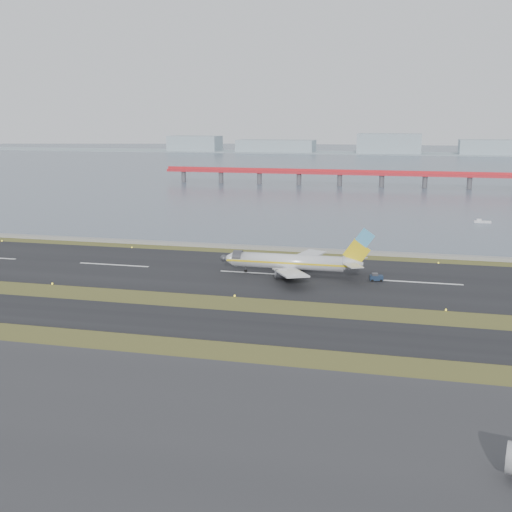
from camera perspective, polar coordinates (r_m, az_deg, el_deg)
name	(u,v)px	position (r m, az deg, el deg)	size (l,w,h in m)	color
ground	(225,306)	(135.30, -2.76, -4.49)	(1000.00, 1000.00, 0.00)	#384819
apron_strip	(105,425)	(87.49, -13.30, -14.41)	(1000.00, 50.00, 0.10)	#2D2D2F
taxiway_strip	(208,323)	(124.35, -4.33, -6.00)	(1000.00, 18.00, 0.10)	black
runway_strip	(258,273)	(163.27, 0.21, -1.55)	(1000.00, 45.00, 0.10)	black
seawall	(282,249)	(191.78, 2.30, 0.65)	(1000.00, 2.50, 1.00)	gray
bay_water	(370,163)	(586.72, 10.14, 8.18)	(1400.00, 800.00, 1.30)	#404F5C
red_pier	(382,174)	(375.98, 11.13, 7.13)	(260.00, 5.00, 10.20)	red
far_shoreline	(392,148)	(745.36, 12.03, 9.37)	(1400.00, 80.00, 60.50)	#8FA0A9
airliner	(294,262)	(160.76, 3.39, -0.54)	(38.52, 32.89, 12.80)	silver
pushback_tug	(376,277)	(158.01, 10.63, -1.88)	(3.40, 2.36, 2.00)	#142339
workboat_near	(482,222)	(257.25, 19.45, 2.90)	(6.19, 2.26, 1.48)	silver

